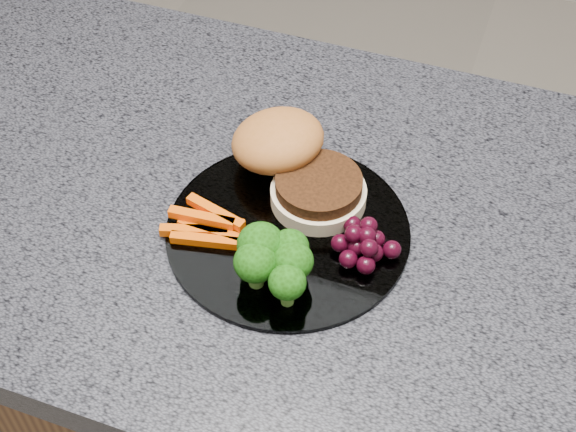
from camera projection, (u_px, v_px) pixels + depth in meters
The scene contains 7 objects.
island_cabinet at pixel (327, 426), 1.22m from camera, with size 1.20×0.60×0.86m, color brown.
countertop at pixel (342, 233), 0.88m from camera, with size 1.20×0.60×0.04m, color #494A53.
plate at pixel (288, 230), 0.85m from camera, with size 0.26×0.26×0.01m, color white.
burger at pixel (292, 161), 0.88m from camera, with size 0.20×0.18×0.06m.
carrot_sticks at pixel (206, 225), 0.84m from camera, with size 0.09×0.06×0.02m.
broccoli at pixel (274, 258), 0.78m from camera, with size 0.08×0.08×0.06m.
grape_bunch at pixel (363, 243), 0.82m from camera, with size 0.07×0.07×0.03m.
Camera 1 is at (0.14, -0.56, 1.55)m, focal length 50.00 mm.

